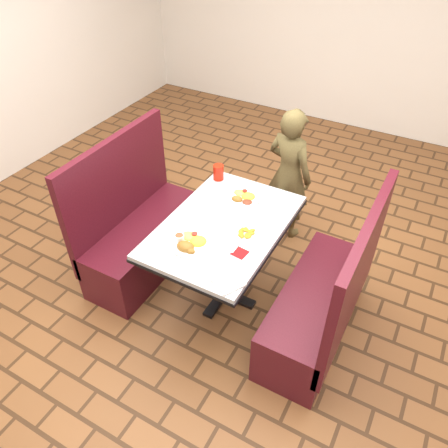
{
  "coord_description": "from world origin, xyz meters",
  "views": [
    {
      "loc": [
        1.17,
        -2.12,
        2.74
      ],
      "look_at": [
        0.0,
        0.0,
        0.75
      ],
      "focal_mm": 35.0,
      "sensor_mm": 36.0,
      "label": 1
    }
  ],
  "objects_px": {
    "dining_table": "(224,234)",
    "diner_person": "(289,175)",
    "near_dinner_plate": "(190,242)",
    "red_tumbler": "(218,172)",
    "plantain_plate": "(246,233)",
    "booth_bench_left": "(142,233)",
    "booth_bench_right": "(322,304)",
    "far_dinner_plate": "(243,197)"
  },
  "relations": [
    {
      "from": "dining_table",
      "to": "diner_person",
      "type": "distance_m",
      "value": 1.02
    },
    {
      "from": "dining_table",
      "to": "diner_person",
      "type": "height_order",
      "value": "diner_person"
    },
    {
      "from": "near_dinner_plate",
      "to": "far_dinner_plate",
      "type": "height_order",
      "value": "near_dinner_plate"
    },
    {
      "from": "booth_bench_left",
      "to": "near_dinner_plate",
      "type": "height_order",
      "value": "booth_bench_left"
    },
    {
      "from": "plantain_plate",
      "to": "near_dinner_plate",
      "type": "bearing_deg",
      "value": -135.26
    },
    {
      "from": "dining_table",
      "to": "far_dinner_plate",
      "type": "distance_m",
      "value": 0.36
    },
    {
      "from": "booth_bench_right",
      "to": "near_dinner_plate",
      "type": "xyz_separation_m",
      "value": [
        -0.89,
        -0.31,
        0.45
      ]
    },
    {
      "from": "dining_table",
      "to": "near_dinner_plate",
      "type": "xyz_separation_m",
      "value": [
        -0.09,
        -0.31,
        0.13
      ]
    },
    {
      "from": "booth_bench_left",
      "to": "red_tumbler",
      "type": "distance_m",
      "value": 0.84
    },
    {
      "from": "booth_bench_left",
      "to": "booth_bench_right",
      "type": "bearing_deg",
      "value": 0.0
    },
    {
      "from": "diner_person",
      "to": "dining_table",
      "type": "bearing_deg",
      "value": 100.22
    },
    {
      "from": "booth_bench_right",
      "to": "red_tumbler",
      "type": "bearing_deg",
      "value": 156.41
    },
    {
      "from": "far_dinner_plate",
      "to": "red_tumbler",
      "type": "bearing_deg",
      "value": 153.72
    },
    {
      "from": "booth_bench_right",
      "to": "booth_bench_left",
      "type": "bearing_deg",
      "value": 180.0
    },
    {
      "from": "far_dinner_plate",
      "to": "plantain_plate",
      "type": "xyz_separation_m",
      "value": [
        0.21,
        -0.37,
        -0.01
      ]
    },
    {
      "from": "booth_bench_left",
      "to": "diner_person",
      "type": "bearing_deg",
      "value": 48.83
    },
    {
      "from": "red_tumbler",
      "to": "diner_person",
      "type": "bearing_deg",
      "value": 51.87
    },
    {
      "from": "diner_person",
      "to": "red_tumbler",
      "type": "height_order",
      "value": "diner_person"
    },
    {
      "from": "booth_bench_left",
      "to": "booth_bench_right",
      "type": "relative_size",
      "value": 1.0
    },
    {
      "from": "red_tumbler",
      "to": "plantain_plate",
      "type": "bearing_deg",
      "value": -45.15
    },
    {
      "from": "plantain_plate",
      "to": "red_tumbler",
      "type": "distance_m",
      "value": 0.73
    },
    {
      "from": "booth_bench_left",
      "to": "near_dinner_plate",
      "type": "relative_size",
      "value": 4.23
    },
    {
      "from": "dining_table",
      "to": "near_dinner_plate",
      "type": "height_order",
      "value": "near_dinner_plate"
    },
    {
      "from": "booth_bench_left",
      "to": "diner_person",
      "type": "relative_size",
      "value": 0.97
    },
    {
      "from": "plantain_plate",
      "to": "red_tumbler",
      "type": "xyz_separation_m",
      "value": [
        -0.51,
        0.52,
        0.05
      ]
    },
    {
      "from": "booth_bench_right",
      "to": "far_dinner_plate",
      "type": "xyz_separation_m",
      "value": [
        -0.81,
        0.34,
        0.44
      ]
    },
    {
      "from": "dining_table",
      "to": "red_tumbler",
      "type": "height_order",
      "value": "red_tumbler"
    },
    {
      "from": "dining_table",
      "to": "booth_bench_right",
      "type": "height_order",
      "value": "booth_bench_right"
    },
    {
      "from": "near_dinner_plate",
      "to": "red_tumbler",
      "type": "height_order",
      "value": "red_tumbler"
    },
    {
      "from": "dining_table",
      "to": "booth_bench_right",
      "type": "distance_m",
      "value": 0.86
    },
    {
      "from": "near_dinner_plate",
      "to": "booth_bench_left",
      "type": "bearing_deg",
      "value": 156.58
    },
    {
      "from": "plantain_plate",
      "to": "far_dinner_plate",
      "type": "bearing_deg",
      "value": 119.6
    },
    {
      "from": "near_dinner_plate",
      "to": "plantain_plate",
      "type": "relative_size",
      "value": 1.56
    },
    {
      "from": "dining_table",
      "to": "plantain_plate",
      "type": "xyz_separation_m",
      "value": [
        0.19,
        -0.03,
        0.11
      ]
    },
    {
      "from": "far_dinner_plate",
      "to": "diner_person",
      "type": "bearing_deg",
      "value": 80.9
    },
    {
      "from": "booth_bench_left",
      "to": "near_dinner_plate",
      "type": "bearing_deg",
      "value": -23.42
    },
    {
      "from": "dining_table",
      "to": "booth_bench_left",
      "type": "xyz_separation_m",
      "value": [
        -0.8,
        0.0,
        -0.32
      ]
    },
    {
      "from": "near_dinner_plate",
      "to": "booth_bench_right",
      "type": "bearing_deg",
      "value": 19.08
    },
    {
      "from": "far_dinner_plate",
      "to": "red_tumbler",
      "type": "relative_size",
      "value": 2.03
    },
    {
      "from": "diner_person",
      "to": "plantain_plate",
      "type": "distance_m",
      "value": 1.06
    },
    {
      "from": "booth_bench_left",
      "to": "red_tumbler",
      "type": "bearing_deg",
      "value": 45.83
    },
    {
      "from": "diner_person",
      "to": "booth_bench_left",
      "type": "bearing_deg",
      "value": 64.27
    }
  ]
}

